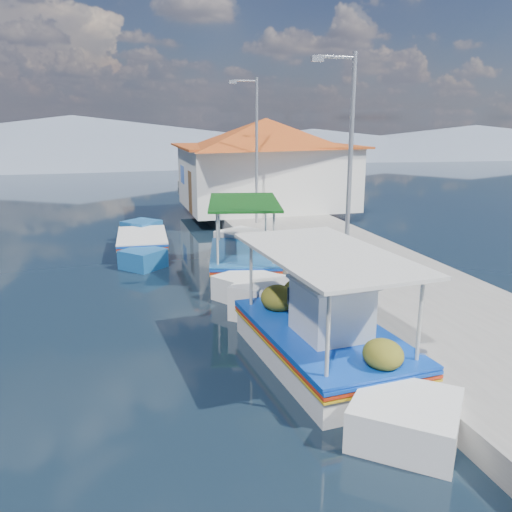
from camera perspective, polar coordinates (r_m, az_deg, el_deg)
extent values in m
plane|color=black|center=(11.89, -7.08, -9.83)|extent=(160.00, 160.00, 0.00)
cube|color=gray|center=(18.88, 7.98, 0.23)|extent=(5.00, 44.00, 0.50)
cylinder|color=#A5A8AD|center=(10.29, 17.37, -10.49)|extent=(0.20, 0.20, 0.30)
cylinder|color=#A5A8AD|center=(14.43, 6.68, -2.60)|extent=(0.20, 0.20, 0.30)
cylinder|color=#A5A8AD|center=(19.92, 0.17, 2.33)|extent=(0.20, 0.20, 0.30)
cylinder|color=#A5A8AD|center=(25.65, -3.49, 5.08)|extent=(0.20, 0.20, 0.30)
cube|color=white|center=(11.14, 7.16, -10.32)|extent=(2.58, 4.57, 0.96)
cube|color=white|center=(13.69, 3.39, -4.83)|extent=(2.27, 2.27, 1.07)
cube|color=white|center=(8.83, 13.12, -17.80)|extent=(2.21, 2.21, 0.91)
cube|color=#0D3FAF|center=(10.96, 7.23, -8.20)|extent=(2.66, 4.71, 0.06)
cube|color=#B3270F|center=(10.99, 7.22, -8.59)|extent=(2.66, 4.71, 0.05)
cube|color=gold|center=(11.02, 7.21, -8.93)|extent=(2.66, 4.71, 0.04)
cube|color=#0D3FAF|center=(10.94, 7.24, -7.86)|extent=(2.67, 4.67, 0.05)
cube|color=brown|center=(10.95, 7.24, -8.01)|extent=(2.39, 4.47, 0.05)
cube|color=white|center=(10.48, 7.86, -5.81)|extent=(1.33, 1.41, 1.12)
cube|color=silver|center=(10.29, 7.97, -2.79)|extent=(1.45, 1.52, 0.06)
cylinder|color=beige|center=(12.15, 0.63, -1.52)|extent=(0.07, 0.07, 1.63)
cylinder|color=beige|center=(12.62, 8.61, -1.07)|extent=(0.07, 0.07, 1.63)
cylinder|color=beige|center=(8.75, 5.59, -8.16)|extent=(0.07, 0.07, 1.63)
cylinder|color=beige|center=(9.40, 16.18, -7.07)|extent=(0.07, 0.07, 1.63)
cube|color=silver|center=(10.43, 7.52, 0.26)|extent=(2.69, 4.58, 0.07)
ellipsoid|color=#494E15|center=(12.01, 3.32, -4.35)|extent=(0.77, 0.85, 0.58)
ellipsoid|color=#494E15|center=(12.67, 5.88, -3.60)|extent=(0.65, 0.72, 0.49)
ellipsoid|color=#494E15|center=(9.35, 12.03, -10.59)|extent=(0.69, 0.76, 0.52)
sphere|color=red|center=(11.56, 11.21, -2.91)|extent=(0.41, 0.41, 0.41)
cube|color=white|center=(17.14, -1.29, -1.20)|extent=(2.81, 4.14, 0.97)
cube|color=white|center=(19.34, -4.70, 0.97)|extent=(2.03, 2.03, 1.07)
cube|color=white|center=(15.07, 2.95, -3.46)|extent=(1.97, 1.97, 0.92)
cube|color=#0D3FAF|center=(17.02, -1.30, 0.25)|extent=(2.89, 4.27, 0.06)
cube|color=#B3270F|center=(17.04, -1.30, -0.01)|extent=(2.89, 4.27, 0.05)
cube|color=gold|center=(17.06, -1.30, -0.25)|extent=(2.89, 4.27, 0.04)
cube|color=#185391|center=(17.00, -1.30, 0.48)|extent=(2.90, 4.23, 0.05)
cube|color=brown|center=(17.01, -1.30, 0.38)|extent=(2.63, 4.03, 0.05)
cylinder|color=beige|center=(17.92, -5.95, 3.72)|extent=(0.07, 0.07, 1.63)
cylinder|color=beige|center=(18.58, -1.29, 4.18)|extent=(0.07, 0.07, 1.63)
cylinder|color=beige|center=(15.08, -1.36, 1.71)|extent=(0.07, 0.07, 1.63)
cylinder|color=beige|center=(15.86, 3.92, 2.33)|extent=(0.07, 0.07, 1.63)
cube|color=#0D4411|center=(16.68, -1.33, 5.82)|extent=(2.91, 4.16, 0.07)
cube|color=#185391|center=(20.23, -12.11, 0.90)|extent=(1.89, 3.32, 0.90)
cube|color=#185391|center=(22.30, -12.82, 2.43)|extent=(1.73, 1.73, 0.99)
cube|color=#185391|center=(18.22, -11.28, -0.58)|extent=(1.68, 1.68, 0.85)
cube|color=#0D3FAF|center=(20.14, -12.17, 2.05)|extent=(1.94, 3.42, 0.06)
cube|color=#B3270F|center=(20.15, -12.16, 1.84)|extent=(1.94, 3.42, 0.05)
cube|color=gold|center=(20.17, -12.15, 1.65)|extent=(1.94, 3.42, 0.04)
cube|color=white|center=(20.12, -12.18, 2.23)|extent=(1.96, 3.39, 0.05)
cube|color=brown|center=(20.13, -12.18, 2.15)|extent=(1.75, 3.25, 0.05)
cube|color=silver|center=(27.01, 1.04, 8.48)|extent=(8.00, 6.00, 3.00)
cube|color=#A93817|center=(26.89, 1.06, 11.77)|extent=(8.64, 6.48, 0.10)
pyramid|color=#A93817|center=(26.87, 1.07, 13.15)|extent=(10.49, 10.49, 1.40)
cube|color=brown|center=(25.24, -7.05, 6.80)|extent=(0.06, 1.00, 2.00)
cube|color=#0D3FAF|center=(27.62, -7.89, 8.70)|extent=(0.06, 1.20, 0.90)
cylinder|color=#A5A8AD|center=(14.18, 10.05, 8.75)|extent=(0.12, 0.12, 6.00)
cylinder|color=#A5A8AD|center=(13.98, 8.63, 20.43)|extent=(1.00, 0.08, 0.08)
cube|color=#A5A8AD|center=(13.78, 6.59, 20.37)|extent=(0.30, 0.14, 0.14)
cylinder|color=#A5A8AD|center=(22.61, 0.06, 11.10)|extent=(0.12, 0.12, 6.00)
cylinder|color=#A5A8AD|center=(22.48, -1.23, 18.34)|extent=(1.00, 0.08, 0.08)
cube|color=#A5A8AD|center=(22.36, -2.54, 18.22)|extent=(0.30, 0.14, 0.14)
cone|color=slate|center=(66.87, -19.03, 11.79)|extent=(96.00, 96.00, 5.50)
cone|color=slate|center=(71.87, 6.17, 11.95)|extent=(76.80, 76.80, 3.80)
cone|color=slate|center=(84.35, 22.50, 11.48)|extent=(89.60, 89.60, 4.20)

